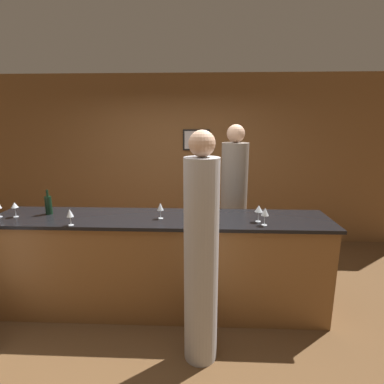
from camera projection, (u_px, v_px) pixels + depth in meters
name	position (u px, v px, depth m)	size (l,w,h in m)	color
ground_plane	(162.00, 308.00, 3.36)	(14.00, 14.00, 0.00)	brown
back_wall	(177.00, 161.00, 5.06)	(8.00, 0.08, 2.80)	brown
bar_counter	(161.00, 264.00, 3.24)	(3.53, 0.68, 1.06)	brown
bartender	(233.00, 210.00, 3.77)	(0.33, 0.33, 2.01)	gray
guest_0	(201.00, 258.00, 2.46)	(0.29, 0.29, 1.98)	#B2B2B7
wine_bottle_0	(48.00, 205.00, 3.21)	(0.07, 0.07, 0.27)	black
wine_glass_0	(160.00, 207.00, 3.05)	(0.06, 0.06, 0.17)	silver
wine_glass_1	(259.00, 209.00, 2.95)	(0.08, 0.08, 0.17)	silver
wine_glass_2	(70.00, 213.00, 2.84)	(0.07, 0.07, 0.16)	silver
wine_glass_4	(210.00, 215.00, 2.81)	(0.08, 0.08, 0.15)	silver
wine_glass_5	(265.00, 212.00, 2.84)	(0.07, 0.07, 0.18)	silver
wine_glass_6	(15.00, 206.00, 3.10)	(0.07, 0.07, 0.16)	silver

